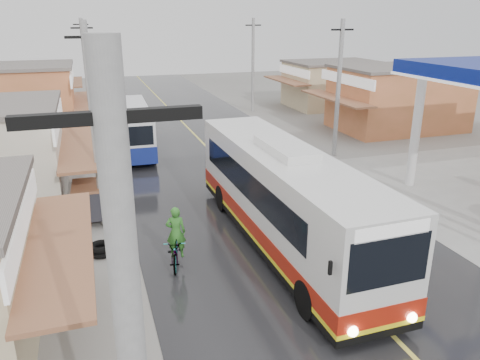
{
  "coord_description": "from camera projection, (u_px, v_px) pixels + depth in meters",
  "views": [
    {
      "loc": [
        -7.15,
        -9.57,
        8.11
      ],
      "look_at": [
        -1.56,
        7.5,
        1.81
      ],
      "focal_mm": 35.0,
      "sensor_mm": 36.0,
      "label": 1
    }
  ],
  "objects": [
    {
      "name": "ground",
      "position": [
        373.0,
        316.0,
        13.37
      ],
      "size": [
        120.0,
        120.0,
        0.0
      ],
      "primitive_type": "plane",
      "color": "slate",
      "rests_on": "ground"
    },
    {
      "name": "road",
      "position": [
        225.0,
        166.0,
        26.82
      ],
      "size": [
        12.0,
        90.0,
        0.02
      ],
      "primitive_type": "cube",
      "color": "black",
      "rests_on": "ground"
    },
    {
      "name": "centre_line",
      "position": [
        225.0,
        166.0,
        26.81
      ],
      "size": [
        0.15,
        90.0,
        0.01
      ],
      "primitive_type": "cube",
      "color": "#D8CC4C",
      "rests_on": "road"
    },
    {
      "name": "shopfronts_right",
      "position": [
        474.0,
        157.0,
        28.53
      ],
      "size": [
        11.0,
        44.0,
        4.8
      ],
      "primitive_type": null,
      "color": "beige",
      "rests_on": "ground"
    },
    {
      "name": "utility_poles_left",
      "position": [
        98.0,
        173.0,
        25.66
      ],
      "size": [
        1.6,
        50.0,
        8.0
      ],
      "primitive_type": null,
      "color": "gray",
      "rests_on": "ground"
    },
    {
      "name": "utility_poles_right",
      "position": [
        334.0,
        155.0,
        28.87
      ],
      "size": [
        1.6,
        36.0,
        8.0
      ],
      "primitive_type": null,
      "color": "gray",
      "rests_on": "ground"
    },
    {
      "name": "coach_bus",
      "position": [
        283.0,
        198.0,
        16.99
      ],
      "size": [
        2.95,
        12.55,
        3.9
      ],
      "rotation": [
        0.0,
        0.0,
        0.01
      ],
      "color": "silver",
      "rests_on": "road"
    },
    {
      "name": "second_bus",
      "position": [
        130.0,
        128.0,
        29.12
      ],
      "size": [
        2.66,
        8.75,
        2.88
      ],
      "rotation": [
        0.0,
        0.0,
        -0.04
      ],
      "color": "silver",
      "rests_on": "road"
    },
    {
      "name": "cyclist",
      "position": [
        176.0,
        246.0,
        15.91
      ],
      "size": [
        1.13,
        2.17,
        2.22
      ],
      "rotation": [
        0.0,
        0.0,
        -0.21
      ],
      "color": "black",
      "rests_on": "ground"
    },
    {
      "name": "tricycle_near",
      "position": [
        89.0,
        200.0,
        19.4
      ],
      "size": [
        1.42,
        2.1,
        1.58
      ],
      "rotation": [
        0.0,
        0.0,
        -0.03
      ],
      "color": "#26262D",
      "rests_on": "ground"
    },
    {
      "name": "tyre_stack",
      "position": [
        101.0,
        249.0,
        16.75
      ],
      "size": [
        0.85,
        0.85,
        0.44
      ],
      "color": "black",
      "rests_on": "ground"
    }
  ]
}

